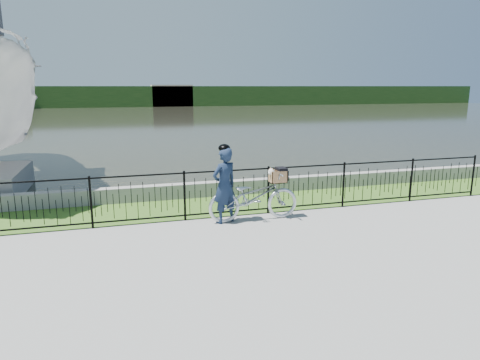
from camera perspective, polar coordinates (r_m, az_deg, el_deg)
name	(u,v)px	position (r m, az deg, el deg)	size (l,w,h in m)	color
ground	(248,240)	(8.59, 1.06, -7.96)	(120.00, 120.00, 0.00)	gray
grass_strip	(218,205)	(10.98, -2.96, -3.39)	(60.00, 2.00, 0.01)	#3B611E
water	(142,119)	(40.87, -12.88, 7.90)	(120.00, 120.00, 0.00)	#292A1F
quay_wall	(210,189)	(11.88, -4.07, -1.22)	(60.00, 0.30, 0.40)	gray
fence	(228,193)	(9.90, -1.66, -1.73)	(14.00, 0.06, 1.15)	black
far_treeline	(131,96)	(67.75, -14.38, 10.76)	(120.00, 6.00, 3.00)	#24441A
far_building_right	(172,96)	(66.74, -9.09, 11.06)	(6.00, 3.00, 3.20)	#AB9D8A
bicycle_rig	(254,196)	(9.66, 1.86, -2.21)	(2.08, 0.73, 1.21)	silver
cyclist	(224,184)	(9.43, -2.08, -0.58)	(0.73, 0.62, 1.76)	#15223A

